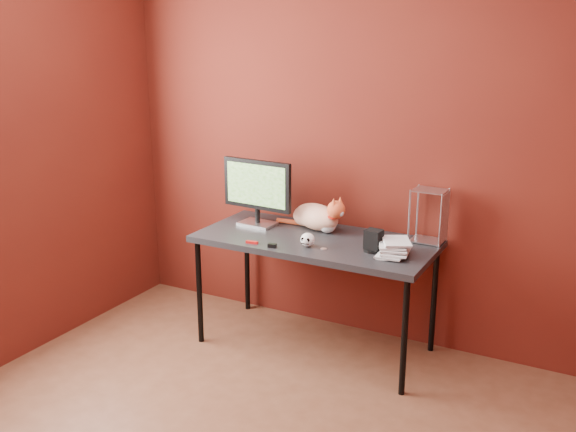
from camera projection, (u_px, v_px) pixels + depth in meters
The scene contains 11 objects.
room at pixel (206, 173), 2.63m from camera, with size 3.52×3.52×2.61m.
desk at pixel (316, 246), 4.06m from camera, with size 1.50×0.70×0.75m.
monitor at pixel (257, 189), 4.26m from camera, with size 0.52×0.18×0.45m.
cat at pixel (317, 217), 4.21m from camera, with size 0.53×0.31×0.25m.
skull_mug at pixel (308, 240), 3.88m from camera, with size 0.09×0.09×0.08m.
speaker at pixel (374, 241), 3.79m from camera, with size 0.12×0.12×0.13m.
book_stack at pixel (385, 167), 3.62m from camera, with size 0.23×0.25×1.04m.
wire_rack at pixel (429, 216), 3.93m from camera, with size 0.21×0.17×0.34m.
pocket_knife at pixel (252, 242), 3.94m from camera, with size 0.08×0.02×0.02m, color #A70C0D.
black_gadget at pixel (272, 246), 3.87m from camera, with size 0.05×0.03×0.02m, color black.
washer at pixel (324, 249), 3.84m from camera, with size 0.04×0.04×0.00m, color #AFB0B4.
Camera 1 is at (1.50, -2.12, 2.00)m, focal length 40.00 mm.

